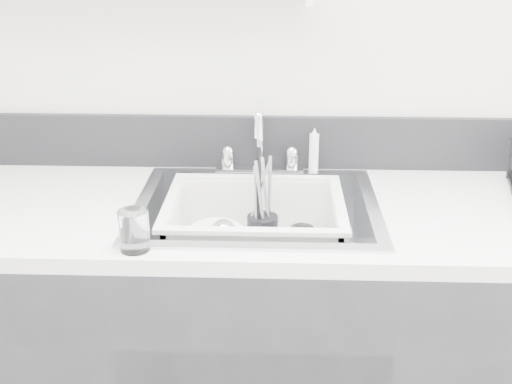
{
  "coord_description": "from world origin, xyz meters",
  "views": [
    {
      "loc": [
        0.05,
        -0.36,
        1.59
      ],
      "look_at": [
        0.0,
        1.14,
        0.98
      ],
      "focal_mm": 45.0,
      "sensor_mm": 36.0,
      "label": 1
    }
  ],
  "objects": [
    {
      "name": "counter_run",
      "position": [
        0.0,
        1.19,
        0.46
      ],
      "size": [
        3.2,
        0.62,
        0.92
      ],
      "color": "#262629",
      "rests_on": "ground"
    },
    {
      "name": "backsplash",
      "position": [
        0.0,
        1.49,
        1.0
      ],
      "size": [
        3.2,
        0.02,
        0.16
      ],
      "primitive_type": "cube",
      "color": "black",
      "rests_on": "counter_run"
    },
    {
      "name": "sink",
      "position": [
        0.0,
        1.19,
        0.83
      ],
      "size": [
        0.64,
        0.52,
        0.2
      ],
      "primitive_type": null,
      "color": "silver",
      "rests_on": "counter_run"
    },
    {
      "name": "faucet",
      "position": [
        0.0,
        1.44,
        0.98
      ],
      "size": [
        0.26,
        0.18,
        0.23
      ],
      "color": "silver",
      "rests_on": "counter_run"
    },
    {
      "name": "side_sprayer",
      "position": [
        0.16,
        1.44,
        0.99
      ],
      "size": [
        0.03,
        0.03,
        0.14
      ],
      "primitive_type": "cylinder",
      "color": "white",
      "rests_on": "counter_run"
    },
    {
      "name": "wash_tub",
      "position": [
        -0.01,
        1.2,
        0.84
      ],
      "size": [
        0.56,
        0.5,
        0.19
      ],
      "primitive_type": null,
      "rotation": [
        0.0,
        0.0,
        -0.26
      ],
      "color": "white",
      "rests_on": "sink"
    },
    {
      "name": "plate_stack",
      "position": [
        -0.1,
        1.16,
        0.79
      ],
      "size": [
        0.23,
        0.23,
        0.09
      ],
      "rotation": [
        0.0,
        0.0,
        -0.36
      ],
      "color": "white",
      "rests_on": "wash_tub"
    },
    {
      "name": "utensil_cup",
      "position": [
        0.01,
        1.23,
        0.83
      ],
      "size": [
        0.08,
        0.08,
        0.28
      ],
      "rotation": [
        0.0,
        0.0,
        0.37
      ],
      "color": "black",
      "rests_on": "wash_tub"
    },
    {
      "name": "ladle",
      "position": [
        -0.03,
        1.17,
        0.81
      ],
      "size": [
        0.3,
        0.25,
        0.08
      ],
      "primitive_type": null,
      "rotation": [
        0.0,
        0.0,
        -0.6
      ],
      "color": "silver",
      "rests_on": "wash_tub"
    },
    {
      "name": "tumbler_in_tub",
      "position": [
        0.12,
        1.19,
        0.81
      ],
      "size": [
        0.08,
        0.08,
        0.09
      ],
      "primitive_type": "cylinder",
      "rotation": [
        0.0,
        0.0,
        0.41
      ],
      "color": "white",
      "rests_on": "wash_tub"
    },
    {
      "name": "tumbler_counter",
      "position": [
        -0.27,
        0.93,
        0.97
      ],
      "size": [
        0.09,
        0.09,
        0.1
      ],
      "primitive_type": "cylinder",
      "rotation": [
        0.0,
        0.0,
        0.41
      ],
      "color": "white",
      "rests_on": "counter_run"
    },
    {
      "name": "bowl_small",
      "position": [
        0.06,
        1.12,
        0.79
      ],
      "size": [
        0.15,
        0.15,
        0.04
      ],
      "primitive_type": "imported",
      "rotation": [
        0.0,
        0.0,
        -0.34
      ],
      "color": "white",
      "rests_on": "wash_tub"
    }
  ]
}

